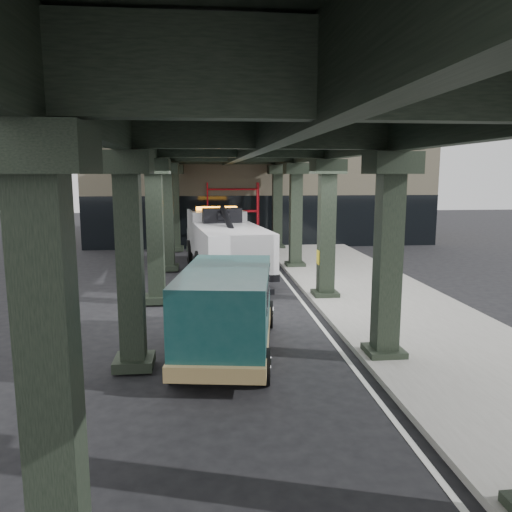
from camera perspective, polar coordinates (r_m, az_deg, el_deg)
ground at (r=16.02m, az=0.47°, el=-6.96°), size 90.00×90.00×0.00m
sidewalk at (r=18.89m, az=13.50°, el=-4.45°), size 5.00×40.00×0.15m
lane_stripe at (r=18.18m, az=5.11°, el=-4.99°), size 0.12×38.00×0.01m
viaduct at (r=17.35m, az=-1.61°, el=12.53°), size 7.40×32.00×6.40m
building at (r=35.48m, az=0.05°, el=8.55°), size 22.00×10.00×8.00m
scaffolding at (r=30.07m, az=-2.67°, el=4.79°), size 3.08×0.88×4.00m
tow_truck at (r=22.87m, az=-3.71°, el=1.80°), size 3.71×9.61×3.08m
towed_van at (r=12.46m, az=-3.28°, el=-5.98°), size 2.91×5.78×2.25m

